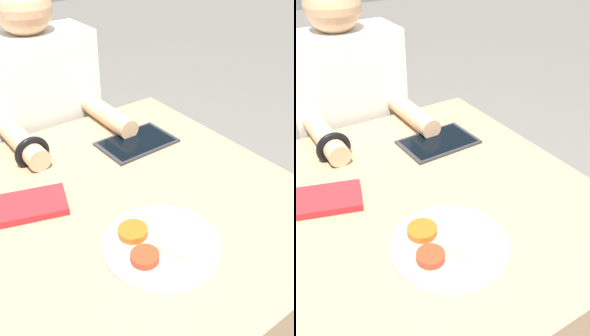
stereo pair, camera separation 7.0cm
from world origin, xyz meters
The scene contains 5 objects.
dining_table centered at (0.00, 0.00, 0.36)m, with size 0.92×0.99×0.72m.
thali_tray centered at (-0.04, -0.20, 0.73)m, with size 0.28×0.28×0.03m.
red_notebook centered at (-0.23, 0.11, 0.73)m, with size 0.23×0.18×0.02m.
tablet_device centered at (0.19, 0.22, 0.73)m, with size 0.25×0.17×0.01m.
person_diner centered at (0.03, 0.62, 0.57)m, with size 0.43×0.48×1.21m.
Camera 2 is at (-0.40, -0.75, 1.38)m, focal length 42.00 mm.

